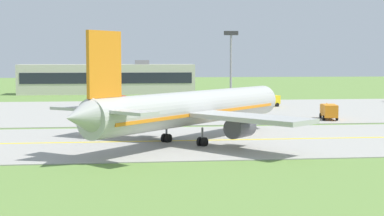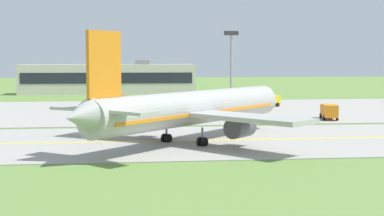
# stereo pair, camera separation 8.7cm
# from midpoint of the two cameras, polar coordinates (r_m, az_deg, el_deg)

# --- Properties ---
(ground_plane) EXTENTS (500.00, 500.00, 0.00)m
(ground_plane) POSITION_cam_midpoint_polar(r_m,az_deg,el_deg) (70.32, 1.22, -3.29)
(ground_plane) COLOR olive
(taxiway_strip) EXTENTS (240.00, 28.00, 0.10)m
(taxiway_strip) POSITION_cam_midpoint_polar(r_m,az_deg,el_deg) (70.31, 1.22, -3.25)
(taxiway_strip) COLOR #9E9B93
(taxiway_strip) RESTS_ON ground
(apron_pad) EXTENTS (140.00, 52.00, 0.10)m
(apron_pad) POSITION_cam_midpoint_polar(r_m,az_deg,el_deg) (113.10, 3.31, -0.19)
(apron_pad) COLOR #9E9B93
(apron_pad) RESTS_ON ground
(taxiway_centreline) EXTENTS (220.00, 0.60, 0.01)m
(taxiway_centreline) POSITION_cam_midpoint_polar(r_m,az_deg,el_deg) (70.30, 1.22, -3.20)
(taxiway_centreline) COLOR yellow
(taxiway_centreline) RESTS_ON taxiway_strip
(airplane_lead) EXTENTS (30.32, 32.08, 12.70)m
(airplane_lead) POSITION_cam_midpoint_polar(r_m,az_deg,el_deg) (68.04, -0.01, -0.06)
(airplane_lead) COLOR #ADADA8
(airplane_lead) RESTS_ON ground
(service_truck_baggage) EXTENTS (6.70, 3.54, 2.59)m
(service_truck_baggage) POSITION_cam_midpoint_polar(r_m,az_deg,el_deg) (120.24, -7.51, 0.62)
(service_truck_baggage) COLOR red
(service_truck_baggage) RESTS_ON ground
(service_truck_fuel) EXTENTS (3.22, 6.28, 2.60)m
(service_truck_fuel) POSITION_cam_midpoint_polar(r_m,az_deg,el_deg) (97.16, 13.42, -0.26)
(service_truck_fuel) COLOR orange
(service_truck_fuel) RESTS_ON ground
(service_truck_catering) EXTENTS (6.31, 4.35, 2.60)m
(service_truck_catering) POSITION_cam_midpoint_polar(r_m,az_deg,el_deg) (120.67, 7.38, 0.80)
(service_truck_catering) COLOR yellow
(service_truck_catering) RESTS_ON ground
(terminal_building) EXTENTS (49.82, 10.04, 9.70)m
(terminal_building) POSITION_cam_midpoint_polar(r_m,az_deg,el_deg) (168.12, -8.29, 2.86)
(terminal_building) COLOR beige
(terminal_building) RESTS_ON ground
(apron_light_mast) EXTENTS (2.40, 0.50, 14.70)m
(apron_light_mast) POSITION_cam_midpoint_polar(r_m,az_deg,el_deg) (97.99, 3.91, 4.47)
(apron_light_mast) COLOR gray
(apron_light_mast) RESTS_ON ground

